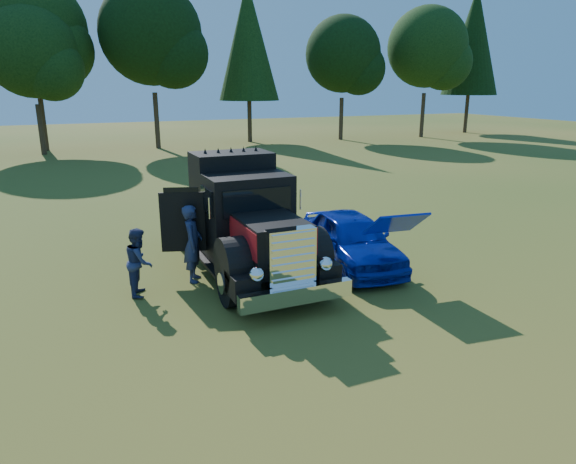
# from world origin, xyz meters

# --- Properties ---
(ground) EXTENTS (120.00, 120.00, 0.00)m
(ground) POSITION_xyz_m (0.00, 0.00, 0.00)
(ground) COLOR #2E4C16
(ground) RESTS_ON ground
(treeline) EXTENTS (72.10, 24.99, 13.84)m
(treeline) POSITION_xyz_m (-2.67, 27.88, 7.74)
(treeline) COLOR #2D2116
(treeline) RESTS_ON ground
(diamond_t_truck) EXTENTS (3.34, 7.16, 3.00)m
(diamond_t_truck) POSITION_xyz_m (1.29, 1.83, 1.28)
(diamond_t_truck) COLOR black
(diamond_t_truck) RESTS_ON ground
(hotrod_coupe) EXTENTS (2.19, 4.43, 1.89)m
(hotrod_coupe) POSITION_xyz_m (4.07, 1.01, 0.73)
(hotrod_coupe) COLOR #1707A1
(hotrod_coupe) RESTS_ON ground
(spectator_near) EXTENTS (0.68, 0.82, 1.93)m
(spectator_near) POSITION_xyz_m (-0.10, 1.57, 0.96)
(spectator_near) COLOR #1D2B44
(spectator_near) RESTS_ON ground
(spectator_far) EXTENTS (0.77, 0.90, 1.59)m
(spectator_far) POSITION_xyz_m (-1.45, 1.22, 0.79)
(spectator_far) COLOR #212D4E
(spectator_far) RESTS_ON ground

